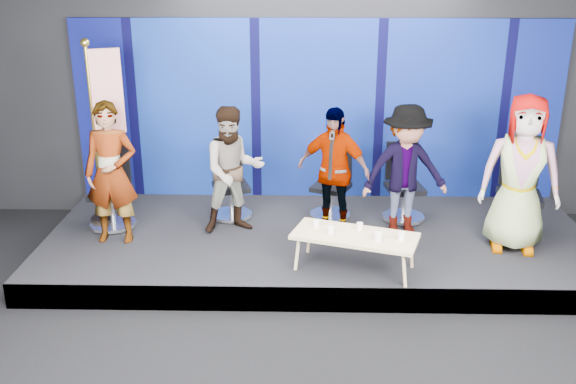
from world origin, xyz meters
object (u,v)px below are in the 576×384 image
panelist_c (333,170)px  panelist_d (405,171)px  mug_c (360,226)px  chair_e (517,204)px  mug_a (316,223)px  chair_c (332,193)px  mug_d (378,237)px  panelist_b (233,170)px  panelist_e (521,174)px  mug_e (402,237)px  flag_stand (104,129)px  chair_b (231,193)px  coffee_table (355,237)px  chair_d (403,194)px  mug_b (331,230)px  panelist_a (111,173)px  chair_a (112,200)px

panelist_c → panelist_d: size_ratio=0.97×
panelist_c → mug_c: (0.27, -0.99, -0.35)m
chair_e → mug_a: 2.77m
chair_c → mug_d: size_ratio=10.11×
panelist_b → panelist_e: (3.48, -0.47, 0.13)m
mug_e → flag_stand: 4.02m
chair_c → panelist_d: size_ratio=0.60×
chair_b → panelist_b: panelist_b is taller
chair_c → chair_e: size_ratio=0.86×
chair_c → panelist_d: panelist_d is taller
mug_d → mug_e: mug_d is taller
chair_c → panelist_e: 2.48m
panelist_e → coffee_table: bearing=-150.9°
chair_d → mug_a: 1.82m
chair_c → mug_b: (-0.09, -1.61, 0.14)m
panelist_a → chair_b: size_ratio=1.74×
coffee_table → mug_e: 0.53m
panelist_a → panelist_e: bearing=-1.7°
panelist_a → mug_d: (3.19, -0.92, -0.41)m
mug_a → flag_stand: flag_stand is taller
chair_b → coffee_table: chair_b is taller
chair_a → coffee_table: (3.12, -1.23, 0.03)m
chair_b → panelist_b: (0.10, -0.49, 0.49)m
panelist_b → chair_e: 3.69m
chair_e → mug_e: bearing=-131.4°
coffee_table → chair_c: bearing=96.6°
chair_a → chair_e: size_ratio=0.93×
panelist_d → mug_e: panelist_d is taller
chair_a → flag_stand: size_ratio=0.45×
chair_e → coffee_table: 2.45m
chair_b → panelist_a: bearing=-164.9°
mug_c → chair_a: bearing=161.1°
panelist_a → chair_e: 5.17m
chair_d → panelist_e: bearing=-45.6°
panelist_a → mug_c: (3.01, -0.61, -0.42)m
coffee_table → mug_e: size_ratio=16.32×
panelist_a → coffee_table: bearing=-14.6°
mug_b → chair_e: bearing=24.2°
chair_b → chair_e: (3.76, -0.48, 0.05)m
panelist_e → mug_b: bearing=-153.1°
chair_b → mug_b: chair_b is taller
panelist_e → mug_a: (-2.43, -0.42, -0.49)m
mug_d → chair_d: bearing=72.8°
chair_a → mug_d: size_ratio=10.90×
panelist_b → mug_d: panelist_b is taller
panelist_a → mug_b: (2.68, -0.74, -0.42)m
mug_e → panelist_b: bearing=147.7°
panelist_e → mug_e: size_ratio=20.67×
panelist_a → chair_d: (3.73, 0.81, -0.55)m
chair_c → mug_a: size_ratio=12.02×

